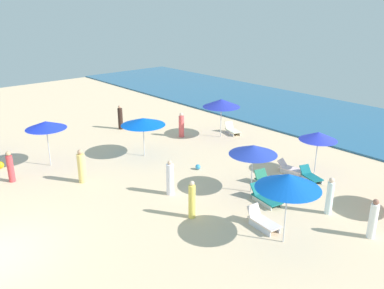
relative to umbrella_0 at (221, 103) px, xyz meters
name	(u,v)px	position (x,y,z in m)	size (l,w,h in m)	color
ocean	(350,122)	(3.97, 9.28, -2.21)	(60.00, 11.22, 0.12)	#28618D
umbrella_0	(221,103)	(0.00, 0.00, 0.00)	(2.39, 2.39, 2.51)	silver
lounge_chair_0_0	(232,130)	(0.02, 1.07, -2.01)	(1.39, 0.92, 0.70)	silver
umbrella_1	(318,136)	(7.39, -0.60, -0.23)	(1.89, 1.89, 2.24)	silver
lounge_chair_1_0	(290,169)	(6.51, -1.45, -2.03)	(1.44, 0.73, 0.61)	silver
lounge_chair_1_1	(310,176)	(7.71, -1.47, -2.03)	(1.37, 0.93, 0.63)	silver
umbrella_2	(143,122)	(-0.45, -5.70, -0.23)	(2.49, 2.49, 2.24)	silver
umbrella_5	(288,181)	(10.14, -6.87, 0.18)	(2.32, 2.32, 2.72)	silver
lounge_chair_5_0	(263,221)	(8.98, -6.67, -1.99)	(1.47, 0.75, 0.74)	silver
umbrella_6	(253,150)	(6.63, -4.62, -0.18)	(2.19, 2.19, 2.30)	silver
lounge_chair_6_0	(267,182)	(6.75, -3.61, -2.01)	(1.57, 0.97, 0.66)	silver
lounge_chair_6_1	(265,197)	(7.70, -4.93, -2.02)	(1.64, 0.91, 0.70)	silver
umbrella_7	(46,125)	(-2.58, -10.33, 0.01)	(2.11, 2.11, 2.48)	silver
beachgoer_0	(10,167)	(-1.82, -12.58, -1.51)	(0.43, 0.43, 1.59)	#E1444A
beachgoer_1	(330,197)	(10.06, -3.74, -1.49)	(0.32, 0.32, 1.62)	white
beachgoer_2	(192,200)	(6.58, -8.22, -1.50)	(0.40, 0.40, 1.62)	#F9DD5B
beachgoer_3	(120,118)	(-5.78, -3.98, -1.48)	(0.33, 0.33, 1.67)	#31201B
beachgoer_4	(170,179)	(4.35, -7.59, -1.49)	(0.49, 0.49, 1.66)	white
beachgoer_5	(181,126)	(-1.70, -1.91, -1.51)	(0.36, 0.36, 1.62)	#F65859
beachgoer_6	(82,167)	(0.51, -10.01, -1.47)	(0.51, 0.51, 1.70)	#F9D979
beachgoer_7	(373,220)	(12.10, -4.17, -1.52)	(0.42, 0.42, 1.59)	white
beach_ball_1	(198,167)	(3.04, -4.72, -2.13)	(0.28, 0.28, 0.28)	#3597CF
beach_ball_2	(0,165)	(-3.95, -12.48, -2.08)	(0.38, 0.38, 0.38)	yellow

